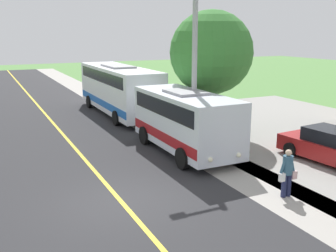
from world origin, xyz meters
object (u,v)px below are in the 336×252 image
at_px(shuttle_bus_front, 185,119).
at_px(parked_car_near, 331,146).
at_px(street_light_pole, 192,63).
at_px(tree_curbside, 211,53).
at_px(pedestrian_with_bags, 287,172).
at_px(transit_bus_rear, 119,88).

height_order(shuttle_bus_front, parked_car_near, shuttle_bus_front).
relative_size(street_light_pole, tree_curbside, 1.12).
distance_m(shuttle_bus_front, pedestrian_with_bags, 6.05).
relative_size(transit_bus_rear, pedestrian_with_bags, 6.10).
bearing_deg(street_light_pole, shuttle_bus_front, 15.24).
bearing_deg(transit_bus_rear, street_light_pole, 91.88).
distance_m(pedestrian_with_bags, street_light_pole, 6.87).
distance_m(shuttle_bus_front, parked_car_near, 6.42).
height_order(transit_bus_rear, parked_car_near, transit_bus_rear).
relative_size(shuttle_bus_front, pedestrian_with_bags, 3.99).
height_order(shuttle_bus_front, tree_curbside, tree_curbside).
xyz_separation_m(transit_bus_rear, street_light_pole, (-0.31, 9.43, 2.29)).
height_order(transit_bus_rear, tree_curbside, tree_curbside).
xyz_separation_m(street_light_pole, parked_car_near, (-4.58, 4.10, -3.40)).
xyz_separation_m(transit_bus_rear, tree_curbside, (-2.84, 6.99, 2.57)).
relative_size(pedestrian_with_bags, tree_curbside, 0.25).
height_order(pedestrian_with_bags, tree_curbside, tree_curbside).
relative_size(shuttle_bus_front, transit_bus_rear, 0.65).
xyz_separation_m(parked_car_near, tree_curbside, (2.05, -6.53, 3.69)).
distance_m(transit_bus_rear, pedestrian_with_bags, 15.54).
height_order(transit_bus_rear, pedestrian_with_bags, transit_bus_rear).
height_order(pedestrian_with_bags, street_light_pole, street_light_pole).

